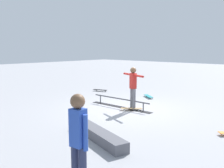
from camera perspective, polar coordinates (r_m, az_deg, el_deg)
ground_plane at (r=9.84m, az=3.06°, el=-5.77°), size 60.00×60.00×0.00m
grind_rail at (r=10.15m, az=1.90°, el=-4.40°), size 2.93×0.28×0.37m
skate_ledge at (r=6.69m, az=-3.16°, el=-11.39°), size 2.34×1.04×0.27m
skater_main at (r=9.59m, az=4.78°, el=-0.30°), size 1.27×0.53×1.65m
skateboard_main at (r=9.68m, az=4.41°, el=-5.56°), size 0.75×0.66×0.09m
bystander_blue_shirt at (r=4.05m, az=-7.62°, el=-12.45°), size 0.38×0.23×1.68m
loose_skateboard_teal at (r=12.22m, az=8.24°, el=-2.73°), size 0.76×0.64×0.09m
loose_skateboard_black at (r=13.86m, az=-2.70°, el=-1.36°), size 0.82×0.45×0.09m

